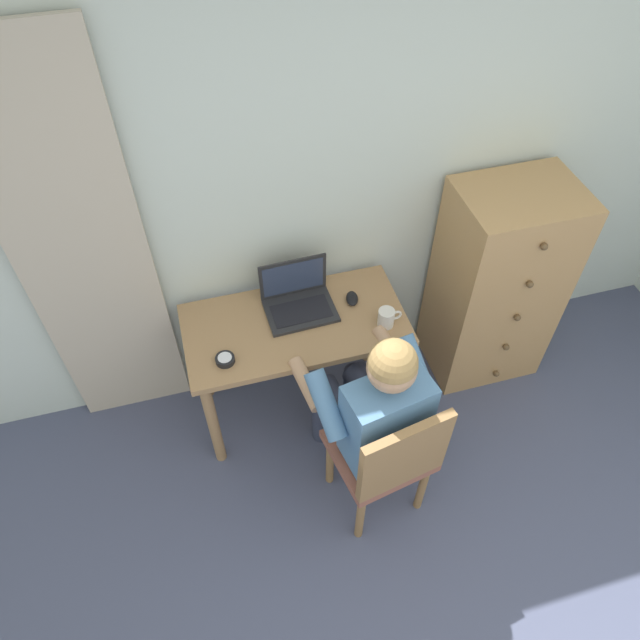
# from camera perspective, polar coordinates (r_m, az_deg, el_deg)

# --- Properties ---
(wall_back) EXTENTS (4.80, 0.05, 2.50)m
(wall_back) POSITION_cam_1_polar(r_m,az_deg,el_deg) (2.84, 1.04, 13.13)
(wall_back) COLOR silver
(wall_back) RESTS_ON ground_plane
(curtain_panel) EXTENTS (0.57, 0.03, 2.13)m
(curtain_panel) POSITION_cam_1_polar(r_m,az_deg,el_deg) (2.86, -21.42, 4.78)
(curtain_panel) COLOR #BCAD99
(curtain_panel) RESTS_ON ground_plane
(desk) EXTENTS (1.09, 0.55, 0.71)m
(desk) POSITION_cam_1_polar(r_m,az_deg,el_deg) (2.99, -2.36, -1.79)
(desk) COLOR #9E754C
(desk) RESTS_ON ground_plane
(dresser) EXTENTS (0.60, 0.49, 1.22)m
(dresser) POSITION_cam_1_polar(r_m,az_deg,el_deg) (3.36, 16.50, 3.19)
(dresser) COLOR tan
(dresser) RESTS_ON ground_plane
(chair) EXTENTS (0.48, 0.47, 0.88)m
(chair) POSITION_cam_1_polar(r_m,az_deg,el_deg) (2.75, 6.48, -12.85)
(chair) COLOR brown
(chair) RESTS_ON ground_plane
(person_seated) EXTENTS (0.60, 0.63, 1.20)m
(person_seated) POSITION_cam_1_polar(r_m,az_deg,el_deg) (2.67, 4.91, -7.89)
(person_seated) COLOR #33384C
(person_seated) RESTS_ON ground_plane
(laptop) EXTENTS (0.35, 0.26, 0.24)m
(laptop) POSITION_cam_1_polar(r_m,az_deg,el_deg) (2.94, -2.12, 2.01)
(laptop) COLOR #232326
(laptop) RESTS_ON desk
(computer_mouse) EXTENTS (0.08, 0.11, 0.03)m
(computer_mouse) POSITION_cam_1_polar(r_m,az_deg,el_deg) (2.99, 3.09, 2.07)
(computer_mouse) COLOR black
(computer_mouse) RESTS_ON desk
(desk_clock) EXTENTS (0.09, 0.09, 0.03)m
(desk_clock) POSITION_cam_1_polar(r_m,az_deg,el_deg) (2.77, -9.08, -3.75)
(desk_clock) COLOR black
(desk_clock) RESTS_ON desk
(coffee_mug) EXTENTS (0.12, 0.08, 0.09)m
(coffee_mug) POSITION_cam_1_polar(r_m,az_deg,el_deg) (2.87, 6.40, 0.22)
(coffee_mug) COLOR silver
(coffee_mug) RESTS_ON desk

